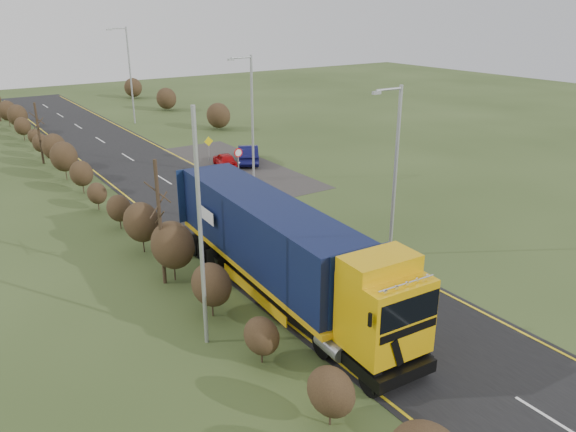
{
  "coord_description": "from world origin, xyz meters",
  "views": [
    {
      "loc": [
        -15.03,
        -19.03,
        12.36
      ],
      "look_at": [
        -0.02,
        3.15,
        2.3
      ],
      "focal_mm": 35.0,
      "sensor_mm": 36.0,
      "label": 1
    }
  ],
  "objects_px": {
    "lorry": "(280,247)",
    "speed_sign": "(238,158)",
    "car_red_hatchback": "(225,160)",
    "car_blue_sedan": "(248,154)",
    "streetlight_near": "(394,166)"
  },
  "relations": [
    {
      "from": "lorry",
      "to": "speed_sign",
      "type": "relative_size",
      "value": 6.44
    },
    {
      "from": "streetlight_near",
      "to": "speed_sign",
      "type": "height_order",
      "value": "streetlight_near"
    },
    {
      "from": "speed_sign",
      "to": "car_blue_sedan",
      "type": "bearing_deg",
      "value": 51.89
    },
    {
      "from": "lorry",
      "to": "streetlight_near",
      "type": "height_order",
      "value": "streetlight_near"
    },
    {
      "from": "car_red_hatchback",
      "to": "speed_sign",
      "type": "relative_size",
      "value": 1.36
    },
    {
      "from": "car_red_hatchback",
      "to": "car_blue_sedan",
      "type": "distance_m",
      "value": 2.21
    },
    {
      "from": "streetlight_near",
      "to": "speed_sign",
      "type": "relative_size",
      "value": 3.53
    },
    {
      "from": "car_blue_sedan",
      "to": "speed_sign",
      "type": "xyz_separation_m",
      "value": [
        -3.15,
        -4.01,
        1.01
      ]
    },
    {
      "from": "car_blue_sedan",
      "to": "streetlight_near",
      "type": "bearing_deg",
      "value": 109.31
    },
    {
      "from": "lorry",
      "to": "streetlight_near",
      "type": "bearing_deg",
      "value": 9.25
    },
    {
      "from": "car_blue_sedan",
      "to": "streetlight_near",
      "type": "distance_m",
      "value": 20.86
    },
    {
      "from": "lorry",
      "to": "car_red_hatchback",
      "type": "distance_m",
      "value": 22.65
    },
    {
      "from": "car_blue_sedan",
      "to": "speed_sign",
      "type": "bearing_deg",
      "value": 80.32
    },
    {
      "from": "car_red_hatchback",
      "to": "speed_sign",
      "type": "xyz_separation_m",
      "value": [
        -0.95,
        -4.01,
        1.19
      ]
    },
    {
      "from": "lorry",
      "to": "car_blue_sedan",
      "type": "distance_m",
      "value": 23.54
    }
  ]
}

